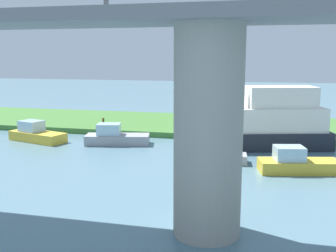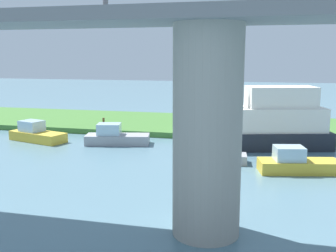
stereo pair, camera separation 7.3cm
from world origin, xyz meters
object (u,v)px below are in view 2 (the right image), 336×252
Objects in this scene: houseboat_blue at (215,156)px; motorboat_red at (115,137)px; skiff_small at (36,134)px; person_on_bank at (221,124)px; pontoon_yellow at (267,123)px; mooring_post at (104,123)px; bridge_pylon at (207,132)px; motorboat_white at (296,163)px.

houseboat_blue is 9.34m from motorboat_red.
skiff_small is 1.00× the size of motorboat_red.
houseboat_blue is at bearing 93.42° from person_on_bank.
person_on_bank is 8.81m from houseboat_blue.
pontoon_yellow is (-3.87, 3.32, 0.74)m from person_on_bank.
motorboat_red is (8.03, 5.02, -0.59)m from person_on_bank.
person_on_bank reaches higher than mooring_post.
motorboat_white is at bearing -113.00° from bridge_pylon.
motorboat_red is at bearing -176.96° from skiff_small.
skiff_small is (15.00, 5.39, -0.59)m from person_on_bank.
person_on_bank is at bearing -86.58° from houseboat_blue.
pontoon_yellow reaches higher than motorboat_white.
motorboat_red is at bearing 32.03° from person_on_bank.
bridge_pylon is at bearing 67.00° from motorboat_white.
person_on_bank is at bearing -160.22° from skiff_small.
mooring_post is 0.18× the size of motorboat_white.
mooring_post is at bearing -28.91° from motorboat_white.
person_on_bank reaches higher than skiff_small.
bridge_pylon reaches higher than houseboat_blue.
pontoon_yellow reaches higher than motorboat_red.
houseboat_blue is 0.76× the size of motorboat_red.
person_on_bank reaches higher than motorboat_white.
pontoon_yellow is 19.03m from skiff_small.
pontoon_yellow reaches higher than houseboat_blue.
motorboat_red is at bearing -19.39° from motorboat_white.
motorboat_red reaches higher than houseboat_blue.
motorboat_white reaches higher than houseboat_blue.
bridge_pylon is at bearing 123.11° from mooring_post.
houseboat_blue is at bearing 58.45° from pontoon_yellow.
bridge_pylon is 9.08× the size of mooring_post.
skiff_small is at bearing 6.27° from pontoon_yellow.
skiff_small is (15.52, -3.38, 0.13)m from houseboat_blue.
motorboat_white is (-5.20, 1.09, 0.11)m from houseboat_blue.
person_on_bank reaches higher than motorboat_red.
mooring_post is at bearing 3.69° from person_on_bank.
pontoon_yellow reaches higher than person_on_bank.
person_on_bank is (1.54, -19.71, -2.96)m from bridge_pylon.
bridge_pylon reaches higher than person_on_bank.
person_on_bank is 0.13× the size of pontoon_yellow.
motorboat_red reaches higher than mooring_post.
bridge_pylon is 19.99m from person_on_bank.
mooring_post is at bearing -10.08° from pontoon_yellow.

